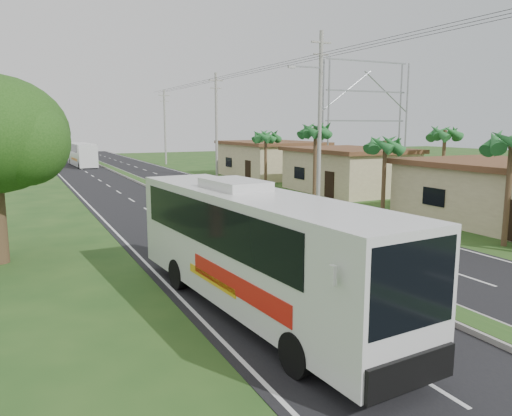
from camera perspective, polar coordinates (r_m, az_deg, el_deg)
name	(u,v)px	position (r m, az deg, el deg)	size (l,w,h in m)	color
ground	(398,293)	(17.53, 15.91, -9.35)	(180.00, 180.00, 0.00)	#22471A
road_asphalt	(198,206)	(34.61, -6.64, 0.18)	(14.00, 160.00, 0.02)	black
median_strip	(198,205)	(34.60, -6.64, 0.33)	(1.20, 160.00, 0.18)	gray
lane_edge_left	(98,214)	(33.05, -17.66, -0.66)	(0.12, 160.00, 0.01)	silver
lane_edge_right	(283,200)	(37.33, 3.11, 0.89)	(0.12, 160.00, 0.01)	silver
shop_mid	(348,170)	(42.72, 10.44, 4.33)	(7.60, 10.60, 3.67)	tan
shop_far	(271,159)	(54.59, 1.69, 5.63)	(8.60, 11.60, 3.82)	tan
palm_verge_a	(512,143)	(25.36, 27.23, 6.60)	(2.40, 2.40, 5.45)	#473321
palm_verge_b	(385,145)	(31.88, 14.56, 7.01)	(2.40, 2.40, 5.05)	#473321
palm_verge_c	(315,131)	(37.14, 6.81, 8.73)	(2.40, 2.40, 5.85)	#473321
palm_verge_d	(266,136)	(45.21, 1.11, 8.18)	(2.40, 2.40, 5.25)	#473321
palm_behind_shop	(445,134)	(39.62, 20.79, 7.95)	(2.40, 2.40, 5.65)	#473321
utility_pole_b	(319,115)	(36.12, 7.27, 10.50)	(3.20, 0.28, 12.00)	gray
utility_pole_c	(216,124)	(54.00, -4.55, 9.54)	(1.60, 0.28, 11.00)	gray
utility_pole_d	(165,126)	(72.99, -10.37, 9.18)	(1.60, 0.28, 10.50)	gray
billboard_lattice	(366,113)	(53.78, 12.47, 10.58)	(10.18, 1.18, 12.07)	gray
coach_bus_main	(253,243)	(14.66, -0.33, -3.97)	(3.45, 12.18, 3.89)	silver
coach_bus_far	(82,153)	(72.49, -19.28, 5.92)	(2.67, 10.76, 3.11)	white
motorcyclist	(242,218)	(25.27, -1.59, -1.20)	(2.02, 0.89, 2.43)	black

